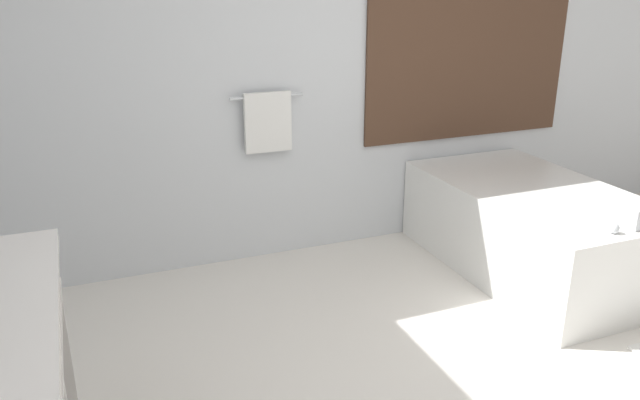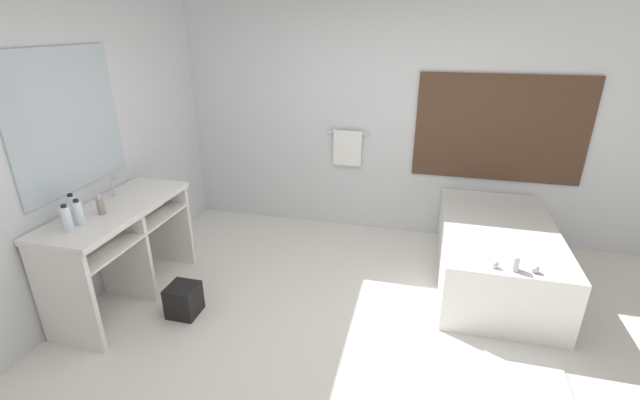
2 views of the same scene
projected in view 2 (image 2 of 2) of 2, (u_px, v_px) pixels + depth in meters
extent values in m
plane|color=silver|center=(331.00, 351.00, 3.23)|extent=(16.00, 16.00, 0.00)
cube|color=silver|center=(376.00, 116.00, 4.70)|extent=(7.40, 0.06, 2.70)
cube|color=#4C3323|center=(500.00, 129.00, 4.40)|extent=(1.70, 0.02, 1.10)
cylinder|color=silver|center=(348.00, 133.00, 4.79)|extent=(0.50, 0.02, 0.02)
cube|color=white|center=(348.00, 148.00, 4.84)|extent=(0.32, 0.04, 0.40)
cube|color=silver|center=(43.00, 159.00, 3.21)|extent=(0.06, 7.40, 2.70)
cube|color=#B2C1CC|center=(67.00, 121.00, 3.33)|extent=(0.02, 1.10, 1.10)
cube|color=white|center=(115.00, 209.00, 3.55)|extent=(0.57, 1.37, 0.05)
cube|color=white|center=(119.00, 231.00, 3.62)|extent=(0.54, 1.30, 0.02)
cylinder|color=white|center=(131.00, 203.00, 3.74)|extent=(0.36, 0.36, 0.10)
cube|color=white|center=(65.00, 300.00, 3.13)|extent=(0.53, 0.04, 0.84)
cube|color=white|center=(124.00, 256.00, 3.72)|extent=(0.53, 0.04, 0.84)
cube|color=white|center=(167.00, 224.00, 4.31)|extent=(0.53, 0.04, 0.84)
cylinder|color=white|center=(93.00, 242.00, 3.28)|extent=(0.13, 0.38, 0.13)
cylinder|color=white|center=(147.00, 207.00, 3.89)|extent=(0.13, 0.38, 0.13)
cylinder|color=silver|center=(115.00, 195.00, 3.75)|extent=(0.04, 0.04, 0.02)
cylinder|color=silver|center=(113.00, 185.00, 3.72)|extent=(0.02, 0.02, 0.16)
cube|color=silver|center=(115.00, 178.00, 3.68)|extent=(0.07, 0.01, 0.01)
cube|color=white|center=(495.00, 254.00, 4.01)|extent=(0.99, 1.74, 0.58)
ellipsoid|color=white|center=(498.00, 241.00, 3.95)|extent=(0.71, 1.26, 0.30)
cube|color=silver|center=(516.00, 263.00, 3.18)|extent=(0.04, 0.07, 0.12)
sphere|color=silver|center=(495.00, 264.00, 3.22)|extent=(0.06, 0.06, 0.06)
sphere|color=silver|center=(535.00, 269.00, 3.16)|extent=(0.06, 0.06, 0.06)
cylinder|color=white|center=(79.00, 213.00, 3.19)|extent=(0.07, 0.07, 0.19)
cylinder|color=black|center=(76.00, 200.00, 3.15)|extent=(0.04, 0.04, 0.02)
cylinder|color=white|center=(67.00, 219.00, 3.09)|extent=(0.07, 0.07, 0.19)
cylinder|color=black|center=(63.00, 206.00, 3.05)|extent=(0.04, 0.04, 0.02)
cylinder|color=white|center=(73.00, 208.00, 3.27)|extent=(0.07, 0.07, 0.19)
cylinder|color=black|center=(70.00, 195.00, 3.23)|extent=(0.04, 0.04, 0.02)
cylinder|color=gray|center=(101.00, 206.00, 3.38)|extent=(0.06, 0.06, 0.13)
cylinder|color=silver|center=(99.00, 197.00, 3.35)|extent=(0.03, 0.03, 0.03)
cube|color=black|center=(184.00, 300.00, 3.60)|extent=(0.24, 0.24, 0.27)
cube|color=white|center=(530.00, 389.00, 2.88)|extent=(0.53, 0.69, 0.02)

